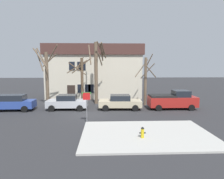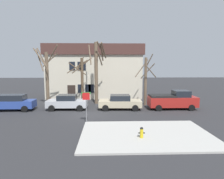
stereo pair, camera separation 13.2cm
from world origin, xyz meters
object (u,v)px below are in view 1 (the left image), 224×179
(car_blue_wagon, at_px, (12,102))
(fire_hydrant, at_px, (142,132))
(tree_bare_near, at_px, (47,75))
(tree_bare_end, at_px, (146,79))
(car_beige_sedan, at_px, (120,102))
(bicycle_leaning, at_px, (52,103))
(tree_bare_far, at_px, (96,70))
(street_sign_pole, at_px, (87,102))
(tree_bare_mid, at_px, (82,79))
(pickup_truck_red, at_px, (173,100))
(car_silver_sedan, at_px, (67,102))
(building_main, at_px, (94,71))

(car_blue_wagon, xyz_separation_m, fire_hydrant, (12.53, -8.97, -0.41))
(tree_bare_near, relative_size, tree_bare_end, 1.16)
(tree_bare_near, xyz_separation_m, tree_bare_end, (11.94, 0.40, -0.55))
(car_beige_sedan, distance_m, bicycle_leaning, 8.33)
(tree_bare_far, distance_m, street_sign_pole, 9.09)
(tree_bare_mid, bearing_deg, pickup_truck_red, -14.02)
(tree_bare_end, xyz_separation_m, car_silver_sedan, (-9.24, -2.32, -2.37))
(building_main, height_order, fire_hydrant, building_main)
(car_silver_sedan, bearing_deg, fire_hydrant, -54.46)
(building_main, xyz_separation_m, fire_hydrant, (4.01, -18.65, -3.54))
(fire_hydrant, height_order, bicycle_leaning, bicycle_leaning)
(tree_bare_far, bearing_deg, car_beige_sedan, -51.76)
(car_beige_sedan, bearing_deg, car_blue_wagon, -179.18)
(pickup_truck_red, xyz_separation_m, bicycle_leaning, (-13.98, 2.18, -0.65))
(tree_bare_far, height_order, fire_hydrant, tree_bare_far)
(tree_bare_far, relative_size, tree_bare_end, 1.24)
(bicycle_leaning, bearing_deg, car_blue_wagon, -148.77)
(car_blue_wagon, bearing_deg, bicycle_leaning, 31.23)
(car_beige_sedan, bearing_deg, pickup_truck_red, -0.74)
(building_main, relative_size, pickup_truck_red, 2.72)
(tree_bare_end, distance_m, car_silver_sedan, 9.81)
(car_blue_wagon, bearing_deg, tree_bare_far, 21.81)
(tree_bare_end, bearing_deg, fire_hydrant, -102.74)
(fire_hydrant, xyz_separation_m, bicycle_leaning, (-8.79, 11.24, -0.13))
(tree_bare_far, bearing_deg, tree_bare_near, -166.49)
(tree_bare_near, relative_size, tree_bare_far, 0.94)
(car_silver_sedan, bearing_deg, tree_bare_mid, 60.52)
(street_sign_pole, bearing_deg, building_main, 90.04)
(tree_bare_far, relative_size, pickup_truck_red, 1.47)
(tree_bare_far, bearing_deg, tree_bare_mid, -152.77)
(tree_bare_end, bearing_deg, tree_bare_far, 170.55)
(tree_bare_far, bearing_deg, bicycle_leaning, -165.69)
(pickup_truck_red, bearing_deg, tree_bare_end, 135.64)
(tree_bare_near, xyz_separation_m, tree_bare_far, (5.86, 1.41, 0.55))
(car_silver_sedan, height_order, street_sign_pole, street_sign_pole)
(building_main, bearing_deg, tree_bare_far, -84.85)
(bicycle_leaning, bearing_deg, car_silver_sedan, -42.31)
(car_beige_sedan, height_order, street_sign_pole, street_sign_pole)
(pickup_truck_red, relative_size, bicycle_leaning, 3.06)
(car_blue_wagon, distance_m, bicycle_leaning, 4.41)
(tree_bare_end, relative_size, fire_hydrant, 8.63)
(car_blue_wagon, relative_size, car_beige_sedan, 0.99)
(tree_bare_near, distance_m, car_silver_sedan, 4.42)
(car_beige_sedan, bearing_deg, tree_bare_far, 128.24)
(building_main, distance_m, tree_bare_near, 9.17)
(building_main, xyz_separation_m, street_sign_pole, (0.01, -14.79, -2.16))
(fire_hydrant, distance_m, street_sign_pole, 5.72)
(tree_bare_mid, xyz_separation_m, tree_bare_end, (7.88, -0.09, -0.05))
(car_beige_sedan, distance_m, fire_hydrant, 9.17)
(tree_bare_end, height_order, street_sign_pole, tree_bare_end)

